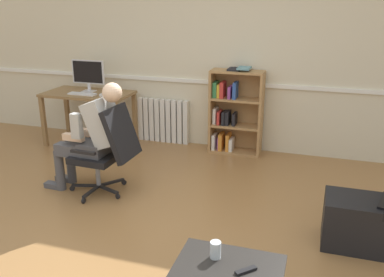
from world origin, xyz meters
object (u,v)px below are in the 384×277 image
object	(u,v)px
imac_monitor	(88,73)
computer_mouse	(103,95)
computer_desk	(88,100)
drinking_glass	(216,250)
office_chair	(108,148)
person_seated	(92,135)
bookshelf	(233,113)
spare_remote	(246,270)
coffee_table	(228,274)
keyboard	(82,94)
radiator	(163,121)

from	to	relation	value
imac_monitor	computer_mouse	bearing A→B (deg)	-31.29
computer_desk	drinking_glass	distance (m)	3.74
office_chair	person_seated	distance (m)	0.22
bookshelf	drinking_glass	bearing A→B (deg)	-79.84
spare_remote	coffee_table	bearing A→B (deg)	-141.84
computer_desk	computer_mouse	bearing A→B (deg)	-21.37
coffee_table	person_seated	bearing A→B (deg)	141.74
bookshelf	coffee_table	bearing A→B (deg)	-78.16
keyboard	drinking_glass	xyz separation A→B (m)	(2.56, -2.58, -0.32)
keyboard	office_chair	size ratio (longest dim) A/B	0.40
computer_desk	imac_monitor	size ratio (longest dim) A/B	2.48
person_seated	drinking_glass	xyz separation A→B (m)	(1.70, -1.35, -0.20)
computer_desk	coffee_table	xyz separation A→B (m)	(2.67, -2.80, -0.31)
office_chair	drinking_glass	bearing A→B (deg)	50.91
office_chair	coffee_table	bearing A→B (deg)	51.31
bookshelf	person_seated	world-z (taller)	person_seated
keyboard	coffee_table	size ratio (longest dim) A/B	0.57
office_chair	computer_mouse	bearing A→B (deg)	-147.36
keyboard	person_seated	size ratio (longest dim) A/B	0.32
drinking_glass	computer_desk	bearing A→B (deg)	133.26
keyboard	office_chair	xyz separation A→B (m)	(1.04, -1.24, -0.24)
office_chair	spare_remote	world-z (taller)	office_chair
radiator	person_seated	bearing A→B (deg)	-93.66
radiator	drinking_glass	distance (m)	3.50
computer_desk	spare_remote	world-z (taller)	computer_desk
bookshelf	coffee_table	xyz separation A→B (m)	(0.65, -3.09, -0.22)
computer_mouse	bookshelf	bearing A→B (deg)	13.48
computer_mouse	computer_desk	bearing A→B (deg)	158.63
office_chair	person_seated	bearing A→B (deg)	-90.00
computer_desk	person_seated	size ratio (longest dim) A/B	0.99
imac_monitor	coffee_table	world-z (taller)	imac_monitor
computer_mouse	spare_remote	world-z (taller)	computer_mouse
computer_mouse	keyboard	bearing A→B (deg)	-176.28
office_chair	computer_desk	bearing A→B (deg)	-140.58
office_chair	person_seated	world-z (taller)	person_seated
keyboard	computer_mouse	size ratio (longest dim) A/B	3.97
office_chair	coffee_table	world-z (taller)	office_chair
computer_desk	person_seated	xyz separation A→B (m)	(0.86, -1.37, 0.01)
coffee_table	drinking_glass	xyz separation A→B (m)	(-0.11, 0.07, 0.11)
drinking_glass	office_chair	bearing A→B (deg)	138.55
computer_mouse	radiator	size ratio (longest dim) A/B	0.13
person_seated	spare_remote	bearing A→B (deg)	55.52
bookshelf	office_chair	distance (m)	1.94
computer_desk	radiator	distance (m)	1.10
keyboard	coffee_table	distance (m)	3.79
keyboard	bookshelf	distance (m)	2.08
person_seated	spare_remote	distance (m)	2.41
drinking_glass	spare_remote	world-z (taller)	drinking_glass
radiator	office_chair	xyz separation A→B (m)	(0.07, -1.77, 0.21)
spare_remote	person_seated	bearing A→B (deg)	-171.55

